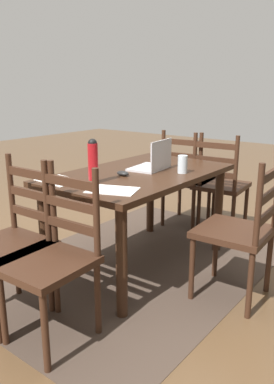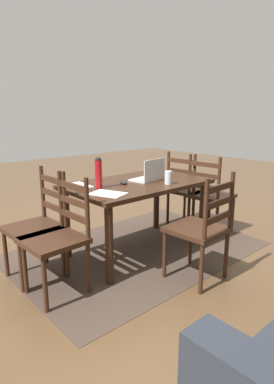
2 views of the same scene
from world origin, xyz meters
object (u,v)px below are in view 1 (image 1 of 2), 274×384
(chair_left_near, at_px, (188,180))
(chair_right_far, at_px, (51,258))
(computer_mouse, at_px, (123,173))
(water_bottle, at_px, (93,160))
(drinking_glass, at_px, (183,164))
(chair_far_head, at_px, (240,231))
(chair_left_far, at_px, (220,185))
(dining_table, at_px, (139,185))
(laptop, at_px, (154,162))
(chair_right_near, at_px, (13,243))
(tv_remote, at_px, (160,159))

(chair_left_near, xyz_separation_m, chair_right_far, (1.99, 0.34, 0.00))
(chair_left_near, bearing_deg, computer_mouse, 7.43)
(chair_right_far, relative_size, water_bottle, 3.29)
(chair_right_far, relative_size, drinking_glass, 7.34)
(chair_far_head, bearing_deg, chair_left_far, -147.77)
(drinking_glass, bearing_deg, chair_far_head, 73.41)
(dining_table, relative_size, drinking_glass, 10.90)
(chair_far_head, distance_m, laptop, 0.84)
(water_bottle, bearing_deg, laptop, 173.13)
(water_bottle, bearing_deg, chair_right_near, -14.37)
(computer_mouse, xyz_separation_m, tv_remote, (-0.65, -0.13, -0.01))
(chair_right_near, bearing_deg, laptop, 169.45)
(chair_left_far, xyz_separation_m, chair_left_near, (-0.00, -0.34, 0.00))
(dining_table, bearing_deg, chair_right_near, -9.89)
(tv_remote, bearing_deg, chair_left_near, 43.26)
(chair_left_near, relative_size, computer_mouse, 9.50)
(chair_right_near, bearing_deg, water_bottle, 165.63)
(water_bottle, height_order, computer_mouse, water_bottle)
(chair_far_head, bearing_deg, computer_mouse, -78.09)
(chair_far_head, relative_size, tv_remote, 5.59)
(laptop, height_order, drinking_glass, laptop)
(dining_table, height_order, tv_remote, tv_remote)
(tv_remote, bearing_deg, chair_left_far, 8.73)
(laptop, bearing_deg, drinking_glass, 96.21)
(chair_right_far, bearing_deg, chair_left_near, -170.36)
(chair_right_near, bearing_deg, drinking_glass, 158.98)
(chair_right_far, relative_size, laptop, 2.75)
(chair_far_head, distance_m, chair_left_far, 1.17)
(chair_right_far, height_order, water_bottle, water_bottle)
(drinking_glass, bearing_deg, laptop, -83.79)
(chair_left_far, distance_m, chair_right_far, 1.99)
(dining_table, bearing_deg, drinking_glass, 120.72)
(chair_left_far, height_order, drinking_glass, chair_left_far)
(chair_left_far, relative_size, chair_left_near, 1.00)
(dining_table, relative_size, chair_right_near, 1.48)
(laptop, bearing_deg, water_bottle, -6.87)
(chair_far_head, bearing_deg, tv_remote, -116.86)
(chair_left_far, height_order, tv_remote, chair_left_far)
(chair_right_near, distance_m, computer_mouse, 0.89)
(laptop, distance_m, drinking_glass, 0.23)
(dining_table, height_order, drinking_glass, drinking_glass)
(chair_right_near, relative_size, chair_far_head, 1.00)
(chair_right_near, height_order, chair_left_near, same)
(tv_remote, bearing_deg, chair_right_near, -139.68)
(chair_left_far, distance_m, tv_remote, 0.67)
(drinking_glass, bearing_deg, water_bottle, -26.54)
(chair_far_head, relative_size, chair_right_far, 1.00)
(chair_far_head, height_order, chair_left_near, same)
(chair_left_near, xyz_separation_m, water_bottle, (1.44, 0.13, 0.43))
(laptop, xyz_separation_m, water_bottle, (0.58, -0.07, 0.09))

